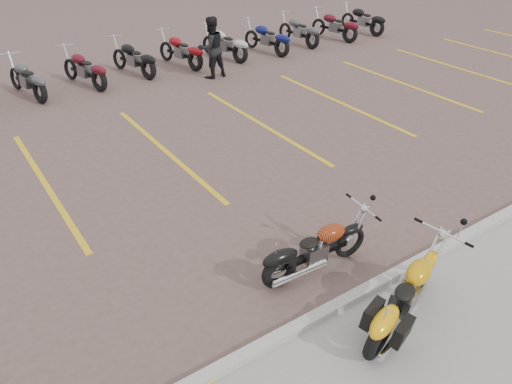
# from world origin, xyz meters

# --- Properties ---
(ground) EXTENTS (100.00, 100.00, 0.00)m
(ground) POSITION_xyz_m (0.00, 0.00, 0.00)
(ground) COLOR brown
(ground) RESTS_ON ground
(curb) EXTENTS (60.00, 0.18, 0.12)m
(curb) POSITION_xyz_m (0.00, -2.00, 0.06)
(curb) COLOR #ADAAA3
(curb) RESTS_ON ground
(parking_stripes) EXTENTS (38.00, 5.50, 0.01)m
(parking_stripes) POSITION_xyz_m (0.00, 4.00, 0.00)
(parking_stripes) COLOR gold
(parking_stripes) RESTS_ON ground
(yellow_cruiser) EXTENTS (2.09, 0.80, 0.89)m
(yellow_cruiser) POSITION_xyz_m (0.37, -2.65, 0.44)
(yellow_cruiser) COLOR black
(yellow_cruiser) RESTS_ON ground
(flame_cruiser) EXTENTS (1.97, 0.31, 0.81)m
(flame_cruiser) POSITION_xyz_m (0.08, -1.16, 0.40)
(flame_cruiser) COLOR black
(flame_cruiser) RESTS_ON ground
(person_b) EXTENTS (0.94, 0.75, 1.88)m
(person_b) POSITION_xyz_m (3.52, 7.93, 0.94)
(person_b) COLOR black
(person_b) RESTS_ON ground
(bg_bike_row) EXTENTS (20.76, 2.08, 1.10)m
(bg_bike_row) POSITION_xyz_m (1.55, 9.49, 0.55)
(bg_bike_row) COLOR black
(bg_bike_row) RESTS_ON ground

